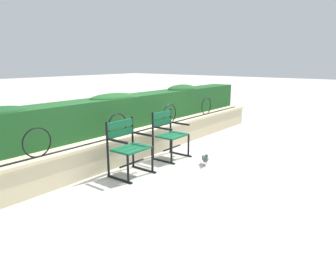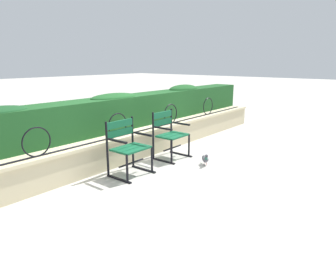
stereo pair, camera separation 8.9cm
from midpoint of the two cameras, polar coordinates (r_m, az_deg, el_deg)
ground_plane at (r=5.35m, az=1.38°, el=-5.91°), size 60.00×60.00×0.00m
stone_wall at (r=5.82m, az=-5.37°, el=-1.72°), size 8.50×0.41×0.50m
iron_arch_fence at (r=5.39m, az=-8.03°, el=1.52°), size 7.94×0.02×0.42m
hedge_row at (r=6.05m, az=-8.42°, el=4.35°), size 8.33×0.57×0.72m
park_chair_left at (r=4.90m, az=-7.05°, el=-2.11°), size 0.61×0.53×0.89m
park_chair_right at (r=5.70m, az=0.67°, el=0.21°), size 0.58×0.52×0.88m
pigeon_near_chairs at (r=5.42m, az=7.44°, el=-4.52°), size 0.24×0.23×0.22m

